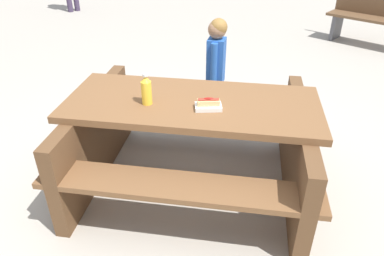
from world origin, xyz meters
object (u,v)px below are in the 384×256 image
soda_bottle (146,90)px  park_bench_near (378,17)px  picnic_table (192,137)px  hotdog_tray (208,105)px  child_in_coat (216,61)px

soda_bottle → park_bench_near: 4.88m
picnic_table → park_bench_near: park_bench_near is taller
hotdog_tray → soda_bottle: bearing=-175.3°
hotdog_tray → child_in_coat: (-0.16, 1.02, -0.08)m
hotdog_tray → child_in_coat: bearing=98.8°
picnic_table → hotdog_tray: hotdog_tray is taller
child_in_coat → hotdog_tray: bearing=-81.2°
soda_bottle → hotdog_tray: 0.44m
hotdog_tray → picnic_table: bearing=147.9°
picnic_table → hotdog_tray: bearing=-32.1°
picnic_table → hotdog_tray: size_ratio=9.46×
hotdog_tray → child_in_coat: child_in_coat is taller
soda_bottle → child_in_coat: 1.10m
park_bench_near → hotdog_tray: bearing=-112.7°
picnic_table → hotdog_tray: (0.14, -0.09, 0.34)m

